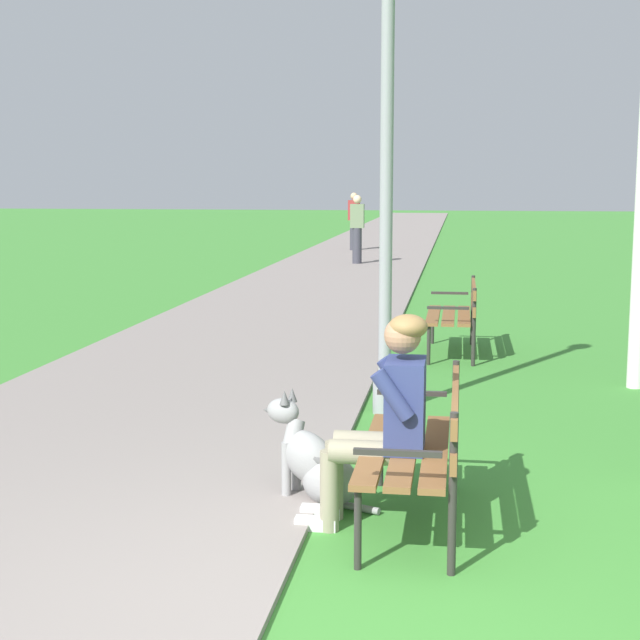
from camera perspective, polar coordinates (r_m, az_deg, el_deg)
ground_plane at (r=4.50m, az=0.81°, el=-17.90°), size 120.00×120.00×0.00m
paved_path at (r=28.19m, az=3.14°, el=4.35°), size 3.55×60.00×0.04m
park_bench_near at (r=5.55m, az=6.16°, el=-7.15°), size 0.55×1.50×0.85m
park_bench_mid at (r=11.04m, az=8.23°, el=0.57°), size 0.55×1.50×0.85m
person_seated_on_near_bench at (r=5.46m, az=3.98°, el=-5.56°), size 0.74×0.49×1.25m
dog_grey at (r=5.96m, az=-0.28°, el=-8.55°), size 0.79×0.45×0.71m
lamp_post_near at (r=8.03m, az=4.00°, el=8.20°), size 0.24×0.24×3.80m
pedestrian_distant at (r=22.55m, az=2.24°, el=5.44°), size 0.32×0.22×1.65m
pedestrian_further_distant at (r=26.92m, az=2.04°, el=5.91°), size 0.32×0.22×1.65m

